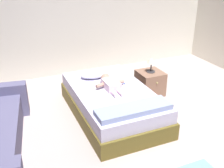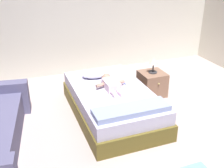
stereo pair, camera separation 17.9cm
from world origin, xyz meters
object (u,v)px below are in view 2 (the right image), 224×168
at_px(pillow, 96,74).
at_px(lamp, 153,62).
at_px(bed, 112,103).
at_px(nightstand, 152,84).
at_px(baby, 110,84).
at_px(toothbrush, 123,82).

relative_size(pillow, lamp, 1.81).
bearing_deg(bed, nightstand, 23.91).
xyz_separation_m(bed, baby, (0.00, 0.09, 0.30)).
distance_m(pillow, baby, 0.50).
bearing_deg(lamp, baby, -160.57).
bearing_deg(nightstand, lamp, 90.00).
xyz_separation_m(bed, nightstand, (0.97, 0.43, -0.00)).
relative_size(baby, nightstand, 1.35).
height_order(toothbrush, lamp, lamp).
bearing_deg(bed, pillow, 97.23).
distance_m(bed, pillow, 0.66).
distance_m(pillow, toothbrush, 0.53).
xyz_separation_m(bed, toothbrush, (0.26, 0.18, 0.24)).
bearing_deg(toothbrush, baby, -159.68).
distance_m(pillow, nightstand, 1.10).
xyz_separation_m(pillow, toothbrush, (0.33, -0.40, -0.05)).
bearing_deg(toothbrush, pillow, 129.72).
relative_size(bed, lamp, 7.21).
xyz_separation_m(toothbrush, nightstand, (0.71, 0.25, -0.25)).
relative_size(pillow, toothbrush, 3.16).
height_order(bed, lamp, lamp).
distance_m(nightstand, lamp, 0.43).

